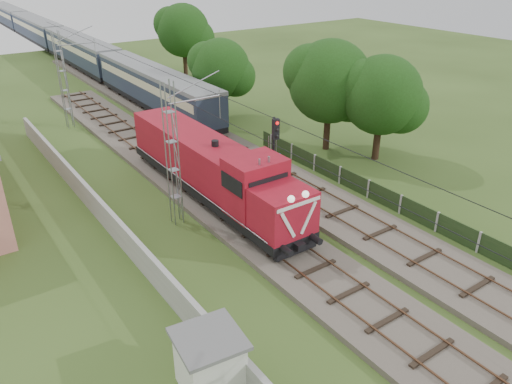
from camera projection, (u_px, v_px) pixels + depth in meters
ground at (374, 318)px, 20.78m from camera, size 140.00×140.00×0.00m
track_main at (274, 241)px, 25.84m from camera, size 4.20×70.00×0.45m
track_side at (224, 147)px, 37.96m from camera, size 4.20×80.00×0.45m
catenary at (173, 155)px, 26.29m from camera, size 3.31×70.00×8.00m
boundary_wall at (116, 228)px, 25.92m from camera, size 0.25×40.00×1.50m
fence at (437, 222)px, 26.83m from camera, size 0.12×32.00×1.20m
locomotive at (212, 168)px, 29.46m from camera, size 2.86×16.34×4.15m
coach_rake at (56, 38)px, 69.61m from camera, size 2.88×85.87×3.33m
signal_post at (275, 146)px, 28.29m from camera, size 0.60×0.47×5.43m
relay_hut at (210, 362)px, 17.03m from camera, size 2.46×2.46×2.30m
tree_a at (331, 82)px, 35.96m from camera, size 6.32×6.02×8.19m
tree_b at (383, 96)px, 34.35m from camera, size 5.77×5.50×7.49m
tree_c at (221, 69)px, 43.49m from camera, size 5.37×5.11×6.96m
tree_d at (184, 31)px, 57.73m from camera, size 6.33×6.03×8.21m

